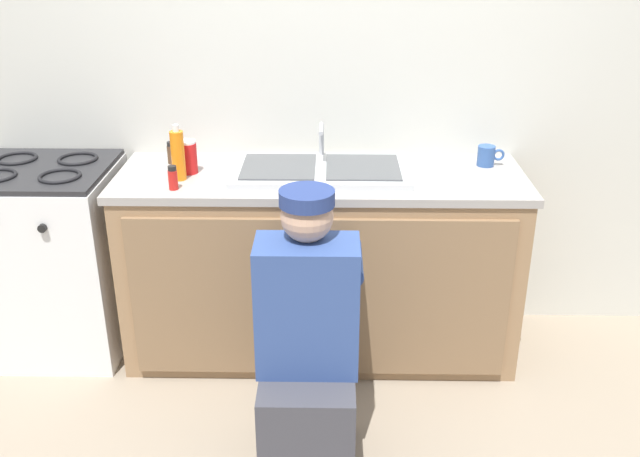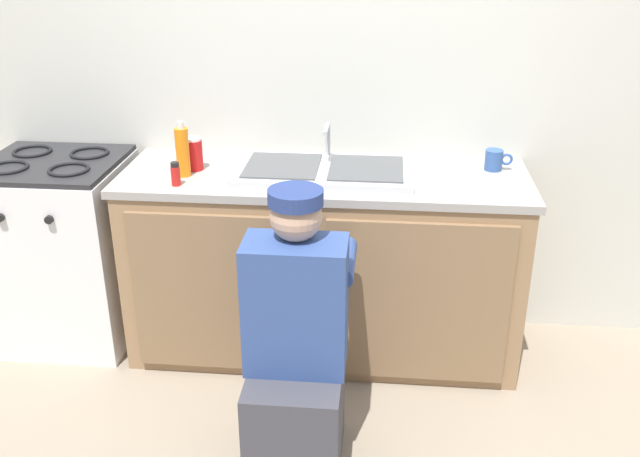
% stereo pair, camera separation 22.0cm
% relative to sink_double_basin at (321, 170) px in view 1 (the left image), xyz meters
% --- Properties ---
extents(ground_plane, '(12.00, 12.00, 0.00)m').
position_rel_sink_double_basin_xyz_m(ground_plane, '(0.00, -0.30, -0.93)').
color(ground_plane, gray).
extents(back_wall, '(6.00, 0.10, 2.50)m').
position_rel_sink_double_basin_xyz_m(back_wall, '(0.00, 0.35, 0.32)').
color(back_wall, silver).
rests_on(back_wall, ground_plane).
extents(counter_cabinet, '(1.82, 0.62, 0.87)m').
position_rel_sink_double_basin_xyz_m(counter_cabinet, '(0.00, -0.01, -0.49)').
color(counter_cabinet, '#997551').
rests_on(counter_cabinet, ground_plane).
extents(countertop, '(1.86, 0.62, 0.04)m').
position_rel_sink_double_basin_xyz_m(countertop, '(0.00, -0.00, -0.04)').
color(countertop, '#9E9993').
rests_on(countertop, counter_cabinet).
extents(sink_double_basin, '(0.80, 0.44, 0.19)m').
position_rel_sink_double_basin_xyz_m(sink_double_basin, '(0.00, 0.00, 0.00)').
color(sink_double_basin, silver).
rests_on(sink_double_basin, countertop).
extents(stove_range, '(0.64, 0.62, 0.94)m').
position_rel_sink_double_basin_xyz_m(stove_range, '(-1.29, -0.00, -0.46)').
color(stove_range, white).
rests_on(stove_range, ground_plane).
extents(plumber_person, '(0.42, 0.61, 1.10)m').
position_rel_sink_double_basin_xyz_m(plumber_person, '(-0.04, -0.78, -0.47)').
color(plumber_person, '#3F3F47').
rests_on(plumber_person, ground_plane).
extents(soda_cup_red, '(0.08, 0.08, 0.15)m').
position_rel_sink_double_basin_xyz_m(soda_cup_red, '(-0.60, 0.00, 0.06)').
color(soda_cup_red, red).
rests_on(soda_cup_red, countertop).
extents(soap_bottle_orange, '(0.06, 0.06, 0.25)m').
position_rel_sink_double_basin_xyz_m(soap_bottle_orange, '(-0.62, -0.08, 0.09)').
color(soap_bottle_orange, orange).
rests_on(soap_bottle_orange, countertop).
extents(coffee_mug, '(0.13, 0.08, 0.10)m').
position_rel_sink_double_basin_xyz_m(coffee_mug, '(0.77, 0.13, 0.03)').
color(coffee_mug, '#335699').
rests_on(coffee_mug, countertop).
extents(spice_bottle_red, '(0.04, 0.04, 0.10)m').
position_rel_sink_double_basin_xyz_m(spice_bottle_red, '(-0.63, -0.21, 0.03)').
color(spice_bottle_red, red).
rests_on(spice_bottle_red, countertop).
extents(spice_bottle_pepper, '(0.04, 0.04, 0.10)m').
position_rel_sink_double_basin_xyz_m(spice_bottle_pepper, '(-0.70, 0.14, 0.03)').
color(spice_bottle_pepper, '#513823').
rests_on(spice_bottle_pepper, countertop).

